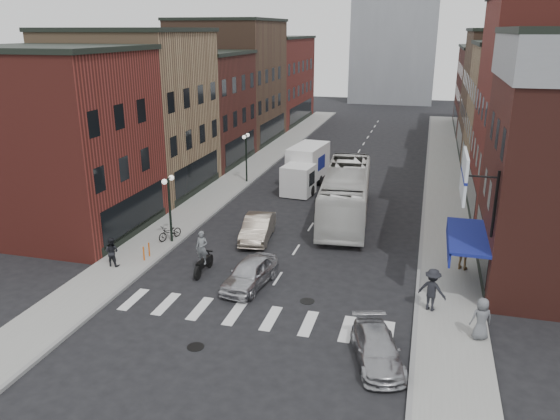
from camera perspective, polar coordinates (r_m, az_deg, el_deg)
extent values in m
plane|color=black|center=(27.40, -0.81, -8.05)|extent=(160.00, 160.00, 0.00)
cube|color=gray|center=(49.58, -3.22, 4.21)|extent=(3.00, 74.00, 0.15)
cube|color=gray|center=(47.18, 16.80, 2.70)|extent=(3.00, 74.00, 0.15)
cube|color=gray|center=(49.16, -1.56, 4.01)|extent=(0.20, 74.00, 0.16)
cube|color=gray|center=(47.17, 14.97, 2.77)|extent=(0.20, 74.00, 0.16)
cube|color=silver|center=(24.87, -2.75, -11.01)|extent=(12.00, 2.20, 0.01)
cube|color=maroon|center=(36.19, -22.33, 6.35)|extent=(10.00, 9.00, 11.00)
cube|color=black|center=(34.41, -14.92, -0.19)|extent=(0.08, 7.20, 2.20)
cube|color=black|center=(35.58, -23.46, 15.26)|extent=(10.30, 9.20, 0.30)
cube|color=#88694B|center=(43.89, -14.94, 9.66)|extent=(10.00, 10.00, 12.00)
cube|color=black|center=(42.52, -8.61, 3.74)|extent=(0.08, 8.00, 2.20)
cube|color=black|center=(43.45, -15.64, 17.69)|extent=(10.30, 10.20, 0.30)
cube|color=#4F221C|center=(52.83, -9.44, 10.31)|extent=(10.00, 10.00, 10.00)
cube|color=black|center=(51.56, -4.16, 6.48)|extent=(0.08, 8.00, 2.20)
cube|color=black|center=(52.38, -9.74, 15.90)|extent=(10.30, 10.20, 0.30)
cube|color=#523729|center=(62.76, -5.27, 13.10)|extent=(10.00, 12.00, 13.00)
cube|color=black|center=(61.86, -0.76, 8.52)|extent=(0.08, 9.60, 2.20)
cube|color=black|center=(62.51, -5.46, 19.18)|extent=(10.30, 12.20, 0.30)
cube|color=maroon|center=(76.07, -1.49, 13.33)|extent=(10.00, 16.00, 11.00)
cube|color=black|center=(75.25, 2.23, 10.28)|extent=(0.08, 12.80, 2.20)
cube|color=black|center=(75.79, -1.53, 17.59)|extent=(10.30, 16.20, 0.30)
cube|color=black|center=(30.17, 20.35, -3.39)|extent=(0.08, 7.20, 2.20)
cube|color=black|center=(39.16, 19.36, 1.62)|extent=(0.08, 8.00, 2.20)
cube|color=#88694B|center=(48.72, 25.09, 8.78)|extent=(10.00, 10.00, 11.00)
cube|color=black|center=(48.83, 18.72, 4.88)|extent=(0.08, 8.00, 2.20)
cube|color=black|center=(48.27, 26.02, 15.38)|extent=(10.30, 10.20, 0.30)
cube|color=#523729|center=(59.45, 23.54, 10.92)|extent=(10.00, 12.00, 12.00)
cube|color=black|center=(59.60, 18.25, 7.23)|extent=(0.08, 9.60, 2.20)
cube|color=black|center=(59.13, 24.33, 16.81)|extent=(10.30, 12.20, 0.30)
cube|color=#4F221C|center=(73.38, 22.06, 11.45)|extent=(10.00, 16.00, 10.00)
cube|color=black|center=(73.40, 17.85, 9.22)|extent=(0.08, 12.80, 2.20)
cube|color=black|center=(73.05, 22.56, 15.45)|extent=(10.30, 16.20, 0.30)
cube|color=navy|center=(27.83, 19.01, -2.62)|extent=(1.80, 5.00, 0.15)
cube|color=navy|center=(27.90, 17.20, -3.15)|extent=(0.10, 5.00, 0.70)
cylinder|color=black|center=(25.30, 21.56, 0.54)|extent=(0.12, 0.12, 3.00)
cylinder|color=black|center=(24.91, 20.29, 3.30)|extent=(1.40, 0.08, 0.08)
cube|color=silver|center=(24.86, 18.69, 3.44)|extent=(0.12, 3.00, 2.00)
cylinder|color=black|center=(32.66, -11.42, -0.19)|extent=(0.14, 0.14, 4.00)
cylinder|color=black|center=(32.09, -11.64, 3.20)|extent=(0.06, 0.90, 0.06)
sphere|color=white|center=(31.72, -12.00, 2.91)|extent=(0.32, 0.32, 0.32)
sphere|color=white|center=(32.49, -11.28, 3.32)|extent=(0.32, 0.32, 0.32)
cylinder|color=black|center=(45.10, -3.54, 5.28)|extent=(0.14, 0.14, 4.00)
cylinder|color=black|center=(44.69, -3.59, 7.78)|extent=(0.06, 0.90, 0.06)
sphere|color=white|center=(44.28, -3.78, 7.61)|extent=(0.32, 0.32, 0.32)
sphere|color=white|center=(45.12, -3.40, 7.82)|extent=(0.32, 0.32, 0.32)
cylinder|color=#D8590C|center=(30.78, -14.05, -4.43)|extent=(0.08, 0.08, 0.80)
cylinder|color=#D8590C|center=(31.26, -13.52, -4.03)|extent=(0.08, 0.08, 0.80)
cube|color=white|center=(41.75, 1.92, 3.14)|extent=(2.43, 2.59, 2.27)
cube|color=black|center=(41.69, 1.92, 3.44)|extent=(2.35, 1.51, 1.00)
cube|color=white|center=(44.85, 2.96, 5.10)|extent=(2.79, 4.95, 2.64)
cube|color=navy|center=(44.85, 2.96, 5.10)|extent=(2.50, 2.07, 1.09)
cube|color=black|center=(45.04, 2.88, 3.19)|extent=(2.65, 6.10, 0.32)
cylinder|color=black|center=(42.38, 0.59, 2.24)|extent=(0.25, 0.82, 0.82)
cylinder|color=black|center=(41.92, 3.36, 2.02)|extent=(0.25, 0.82, 0.82)
cylinder|color=black|center=(45.27, 1.58, 3.29)|extent=(0.25, 0.82, 0.82)
cylinder|color=black|center=(44.84, 4.19, 3.10)|extent=(0.25, 0.82, 0.82)
cylinder|color=black|center=(46.98, 2.11, 3.84)|extent=(0.25, 0.82, 0.82)
cylinder|color=black|center=(46.57, 4.63, 3.66)|extent=(0.25, 0.82, 0.82)
cylinder|color=black|center=(29.69, -7.37, -5.28)|extent=(0.15, 0.71, 0.71)
cylinder|color=black|center=(28.35, -8.62, -6.53)|extent=(0.15, 0.71, 0.71)
cube|color=black|center=(28.92, -8.00, -5.47)|extent=(0.34, 1.30, 0.38)
cube|color=black|center=(29.25, -7.59, -4.25)|extent=(0.59, 0.10, 0.06)
imported|color=slate|center=(28.48, -8.16, -3.92)|extent=(0.67, 0.46, 1.77)
imported|color=silver|center=(36.91, 6.90, 1.74)|extent=(3.97, 12.48, 3.42)
imported|color=#BCBCC1|center=(27.25, -3.17, -6.59)|extent=(2.19, 4.32, 1.41)
imported|color=#AFA18E|center=(33.10, -2.35, -1.88)|extent=(2.10, 4.65, 1.48)
imported|color=#A3A3A8|center=(21.82, 10.10, -14.09)|extent=(2.72, 4.32, 1.17)
imported|color=black|center=(33.44, -11.42, -2.29)|extent=(1.21, 1.79, 0.89)
imported|color=black|center=(30.42, -17.16, -4.19)|extent=(0.79, 0.47, 1.59)
imported|color=black|center=(25.53, 15.61, -8.02)|extent=(1.42, 1.03, 1.98)
imported|color=#9A774E|center=(30.13, 18.68, -4.24)|extent=(1.25, 0.92, 1.91)
imported|color=slate|center=(23.94, 20.30, -10.61)|extent=(1.02, 0.83, 1.80)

